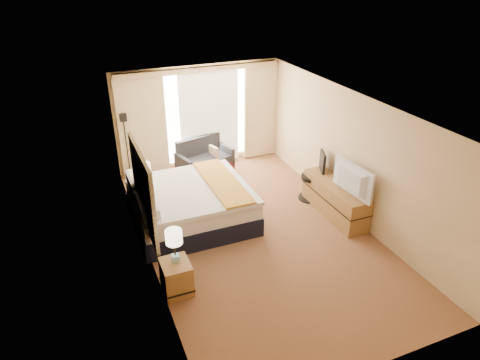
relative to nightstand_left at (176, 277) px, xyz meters
name	(u,v)px	position (x,y,z in m)	size (l,w,h in m)	color
floor	(255,232)	(1.87, 1.05, -0.28)	(4.20, 7.00, 0.02)	#571F18
ceiling	(257,106)	(1.87, 1.05, 2.33)	(4.20, 7.00, 0.02)	white
wall_back	(199,117)	(1.87, 4.55, 1.02)	(4.20, 0.02, 2.60)	#DCB786
wall_front	(379,295)	(1.87, -2.45, 1.02)	(4.20, 0.02, 2.60)	#DCB786
wall_left	(143,195)	(-0.23, 1.05, 1.02)	(0.02, 7.00, 2.60)	#DCB786
wall_right	(351,156)	(3.97, 1.05, 1.02)	(0.02, 7.00, 2.60)	#DCB786
headboard	(143,190)	(-0.19, 1.25, 1.01)	(0.06, 1.85, 1.50)	black
nightstand_left	(176,277)	(0.00, 0.00, 0.00)	(0.45, 0.52, 0.55)	olive
nightstand_right	(145,204)	(0.00, 2.50, 0.00)	(0.45, 0.52, 0.55)	olive
media_dresser	(335,199)	(3.70, 1.05, 0.07)	(0.50, 1.80, 0.70)	olive
window	(209,115)	(2.12, 4.52, 1.04)	(2.30, 0.02, 2.30)	white
curtains	(200,114)	(1.87, 4.44, 1.13)	(4.12, 0.19, 2.56)	beige
bed	(190,205)	(0.81, 1.90, 0.13)	(2.30, 2.11, 1.12)	black
loveseat	(204,161)	(1.82, 4.09, 0.01)	(1.50, 1.06, 0.85)	#561821
floor_lamp	(125,134)	(-0.02, 4.35, 0.92)	(0.21, 0.21, 1.68)	black
desk_chair	(315,178)	(3.65, 1.79, 0.23)	(0.57, 0.56, 1.14)	black
lamp_left	(174,237)	(0.03, 0.08, 0.71)	(0.27, 0.27, 0.56)	black
lamp_right	(143,170)	(0.04, 2.52, 0.78)	(0.31, 0.31, 0.65)	black
tissue_box	(176,258)	(0.03, 0.06, 0.33)	(0.12, 0.12, 0.11)	#89BBD4
telephone	(142,188)	(-0.01, 2.64, 0.31)	(0.17, 0.13, 0.07)	black
television	(348,180)	(3.65, 0.62, 0.75)	(1.11, 0.15, 0.64)	black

